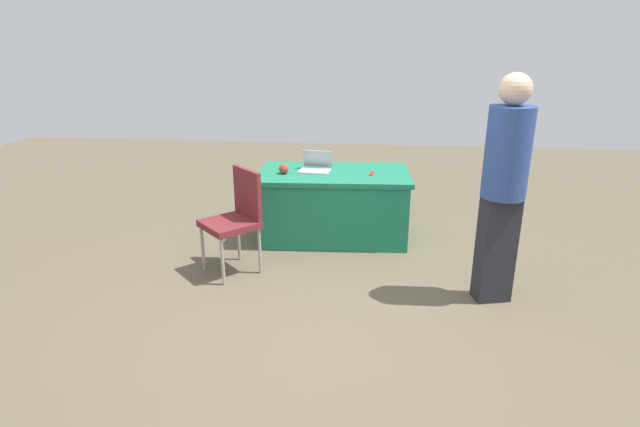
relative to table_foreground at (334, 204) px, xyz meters
The scene contains 7 objects.
ground_plane 2.11m from the table_foreground, 92.65° to the left, with size 14.40×14.40×0.00m, color brown.
table_foreground is the anchor object (origin of this frame).
chair_tucked_left 1.26m from the table_foreground, 49.58° to the left, with size 0.62×0.62×0.95m.
person_presenter 2.02m from the table_foreground, 138.46° to the left, with size 0.42×0.42×1.83m.
laptop_silver 0.45m from the table_foreground, ahead, with size 0.34×0.32×0.21m.
yarn_ball 0.67m from the table_foreground, 14.39° to the left, with size 0.10×0.10×0.10m, color #B2382D.
scissors_red 0.54m from the table_foreground, behind, with size 0.18×0.04×0.01m, color red.
Camera 1 is at (-0.33, 3.09, 2.06)m, focal length 28.45 mm.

